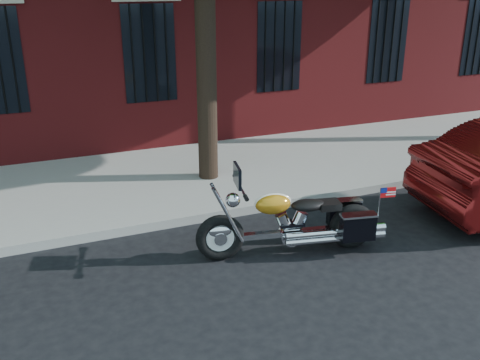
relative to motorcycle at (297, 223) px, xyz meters
name	(u,v)px	position (x,y,z in m)	size (l,w,h in m)	color
ground	(244,257)	(-0.75, 0.16, -0.46)	(120.00, 120.00, 0.00)	black
curb	(211,215)	(-0.75, 1.54, -0.39)	(40.00, 0.16, 0.15)	gray
sidewalk	(178,178)	(-0.75, 3.42, -0.39)	(40.00, 3.60, 0.15)	gray
motorcycle	(297,223)	(0.00, 0.00, 0.00)	(2.61, 1.11, 1.37)	black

